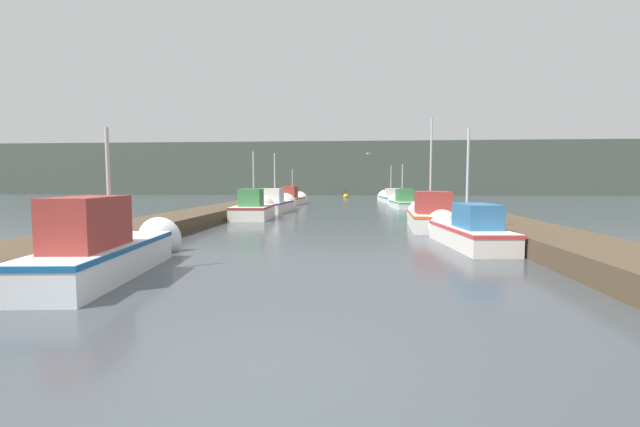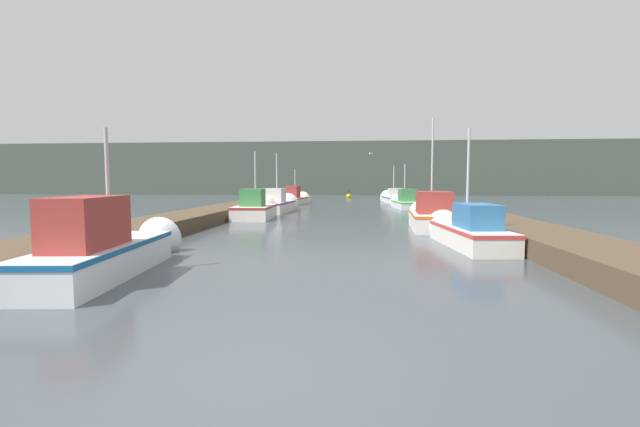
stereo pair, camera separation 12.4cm
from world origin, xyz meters
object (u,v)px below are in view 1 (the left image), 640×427
fishing_boat_1 (465,230)px  fishing_boat_3 (254,209)px  fishing_boat_4 (276,204)px  fishing_boat_6 (293,199)px  fishing_boat_7 (390,198)px  mooring_piling_0 (270,201)px  fishing_boat_0 (113,248)px  fishing_boat_2 (429,215)px  channel_buoy (346,196)px  seagull_lead (368,154)px  mooring_piling_1 (296,192)px  fishing_boat_5 (401,202)px

fishing_boat_1 → fishing_boat_3: size_ratio=1.14×
fishing_boat_4 → fishing_boat_6: (-0.13, 8.34, -0.02)m
fishing_boat_7 → mooring_piling_0: bearing=-140.1°
fishing_boat_0 → mooring_piling_0: bearing=86.7°
fishing_boat_1 → fishing_boat_3: 12.23m
fishing_boat_2 → fishing_boat_6: 18.82m
fishing_boat_4 → fishing_boat_7: bearing=61.5°
fishing_boat_6 → mooring_piling_0: (-1.03, -4.65, 0.04)m
fishing_boat_2 → fishing_boat_1: bearing=-83.4°
fishing_boat_3 → channel_buoy: bearing=78.3°
fishing_boat_4 → mooring_piling_0: 3.87m
fishing_boat_4 → seagull_lead: (5.93, 2.96, 3.36)m
fishing_boat_3 → mooring_piling_0: size_ratio=4.50×
fishing_boat_0 → seagull_lead: 22.31m
fishing_boat_1 → fishing_boat_0: bearing=-156.5°
mooring_piling_1 → fishing_boat_3: bearing=-87.4°
seagull_lead → mooring_piling_0: bearing=-103.6°
mooring_piling_0 → channel_buoy: same height
fishing_boat_7 → mooring_piling_1: fishing_boat_7 is taller
fishing_boat_2 → fishing_boat_6: (-8.30, 16.89, -0.06)m
fishing_boat_0 → fishing_boat_7: (8.41, 31.47, -0.18)m
fishing_boat_0 → fishing_boat_1: size_ratio=1.12×
fishing_boat_1 → mooring_piling_0: size_ratio=5.14×
fishing_boat_3 → mooring_piling_1: size_ratio=3.12×
fishing_boat_1 → seagull_lead: seagull_lead is taller
fishing_boat_0 → fishing_boat_5: fishing_boat_5 is taller
fishing_boat_6 → fishing_boat_4: bearing=-84.2°
fishing_boat_5 → fishing_boat_1: bearing=-95.5°
seagull_lead → channel_buoy: bearing=178.3°
mooring_piling_1 → channel_buoy: bearing=29.5°
seagull_lead → fishing_boat_0: bearing=-23.7°
fishing_boat_2 → seagull_lead: bearing=104.6°
fishing_boat_2 → mooring_piling_0: bearing=130.9°
fishing_boat_4 → seagull_lead: 7.43m
fishing_boat_6 → seagull_lead: 8.78m
mooring_piling_1 → seagull_lead: (7.23, -15.49, 3.12)m
fishing_boat_6 → seagull_lead: (6.06, -5.38, 3.38)m
fishing_boat_2 → fishing_boat_7: 21.77m
fishing_boat_5 → mooring_piling_1: 17.08m
fishing_boat_3 → fishing_boat_2: bearing=-26.1°
fishing_boat_2 → fishing_boat_7: size_ratio=0.93×
fishing_boat_0 → fishing_boat_6: (0.02, 26.60, -0.10)m
fishing_boat_2 → fishing_boat_5: (0.21, 12.93, -0.09)m
mooring_piling_1 → fishing_boat_7: bearing=-28.7°
fishing_boat_2 → fishing_boat_3: (-8.41, 3.67, -0.02)m
channel_buoy → fishing_boat_5: bearing=-75.5°
fishing_boat_0 → channel_buoy: size_ratio=5.05×
fishing_boat_6 → fishing_boat_5: bearing=-20.1°
fishing_boat_7 → seagull_lead: seagull_lead is taller
fishing_boat_6 → mooring_piling_1: 10.18m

